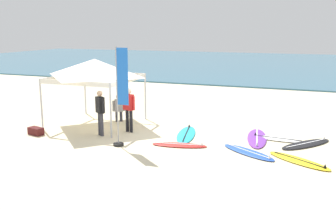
# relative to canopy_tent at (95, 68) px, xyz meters

# --- Properties ---
(ground_plane) EXTENTS (80.00, 80.00, 0.00)m
(ground_plane) POSITION_rel_canopy_tent_xyz_m (2.32, -0.69, -2.39)
(ground_plane) COLOR beige
(sea) EXTENTS (80.00, 36.00, 0.10)m
(sea) POSITION_rel_canopy_tent_xyz_m (2.32, 30.12, -2.34)
(sea) COLOR #386B84
(sea) RESTS_ON ground
(canopy_tent) EXTENTS (3.21, 3.21, 2.75)m
(canopy_tent) POSITION_rel_canopy_tent_xyz_m (0.00, 0.00, 0.00)
(canopy_tent) COLOR #B7B7BC
(canopy_tent) RESTS_ON ground
(surfboard_black) EXTENTS (1.91, 2.13, 0.19)m
(surfboard_black) POSITION_rel_canopy_tent_xyz_m (8.30, 0.06, -2.35)
(surfboard_black) COLOR black
(surfboard_black) RESTS_ON ground
(surfboard_red) EXTENTS (1.95, 0.85, 0.19)m
(surfboard_red) POSITION_rel_canopy_tent_xyz_m (4.22, -1.59, -2.35)
(surfboard_red) COLOR red
(surfboard_red) RESTS_ON ground
(surfboard_blue) EXTENTS (2.04, 1.60, 0.19)m
(surfboard_blue) POSITION_rel_canopy_tent_xyz_m (6.56, -1.53, -2.35)
(surfboard_blue) COLOR blue
(surfboard_blue) RESTS_ON ground
(surfboard_cyan) EXTENTS (1.10, 2.49, 0.19)m
(surfboard_cyan) POSITION_rel_canopy_tent_xyz_m (4.03, -0.26, -2.35)
(surfboard_cyan) COLOR #23B2CC
(surfboard_cyan) RESTS_ON ground
(surfboard_yellow) EXTENTS (2.06, 1.58, 0.19)m
(surfboard_yellow) POSITION_rel_canopy_tent_xyz_m (8.11, -1.79, -2.35)
(surfboard_yellow) COLOR yellow
(surfboard_yellow) RESTS_ON ground
(surfboard_purple) EXTENTS (1.01, 2.60, 0.19)m
(surfboard_purple) POSITION_rel_canopy_tent_xyz_m (6.60, 0.19, -2.35)
(surfboard_purple) COLOR purple
(surfboard_purple) RESTS_ON ground
(surfboard_white) EXTENTS (2.00, 0.70, 0.19)m
(surfboard_white) POSITION_rel_canopy_tent_xyz_m (7.31, 0.35, -2.35)
(surfboard_white) COLOR white
(surfboard_white) RESTS_ON ground
(person_black) EXTENTS (0.47, 0.38, 1.71)m
(person_black) POSITION_rel_canopy_tent_xyz_m (1.03, -1.41, -1.40)
(person_black) COLOR #383842
(person_black) RESTS_ON ground
(person_red) EXTENTS (0.54, 0.28, 1.71)m
(person_red) POSITION_rel_canopy_tent_xyz_m (1.81, -0.59, -1.40)
(person_red) COLOR black
(person_red) RESTS_ON ground
(person_grey) EXTENTS (0.48, 0.38, 1.20)m
(person_grey) POSITION_rel_canopy_tent_xyz_m (0.64, 0.75, -1.73)
(person_grey) COLOR #383842
(person_grey) RESTS_ON ground
(banner_flag) EXTENTS (0.60, 0.36, 3.40)m
(banner_flag) POSITION_rel_canopy_tent_xyz_m (2.34, -2.28, -0.81)
(banner_flag) COLOR #99999E
(banner_flag) RESTS_ON ground
(gear_bag_near_tent) EXTENTS (0.66, 0.45, 0.28)m
(gear_bag_near_tent) POSITION_rel_canopy_tent_xyz_m (-1.35, -2.20, -2.25)
(gear_bag_near_tent) COLOR #4C1919
(gear_bag_near_tent) RESTS_ON ground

